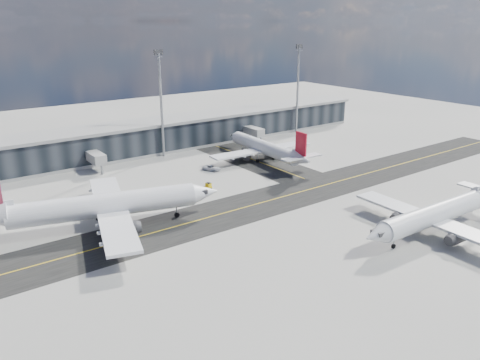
{
  "coord_description": "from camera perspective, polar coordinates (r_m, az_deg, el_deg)",
  "views": [
    {
      "loc": [
        -57.18,
        -66.65,
        35.89
      ],
      "look_at": [
        -3.72,
        6.66,
        5.0
      ],
      "focal_mm": 35.0,
      "sensor_mm": 36.0,
      "label": 1
    }
  ],
  "objects": [
    {
      "name": "terminal_concourse",
      "position": [
        138.09,
        -10.64,
        5.16
      ],
      "size": [
        152.0,
        19.8,
        8.8
      ],
      "color": "black",
      "rests_on": "ground"
    },
    {
      "name": "taxiway_lanes",
      "position": [
        104.92,
        2.06,
        -1.21
      ],
      "size": [
        180.0,
        63.0,
        0.03
      ],
      "color": "black",
      "rests_on": "ground"
    },
    {
      "name": "floodlight_masts",
      "position": [
        129.72,
        -9.61,
        9.55
      ],
      "size": [
        102.5,
        0.7,
        28.9
      ],
      "color": "gray",
      "rests_on": "ground"
    },
    {
      "name": "airliner_near",
      "position": [
        90.14,
        22.98,
        -3.77
      ],
      "size": [
        36.73,
        31.27,
        10.9
      ],
      "rotation": [
        0.0,
        0.0,
        1.54
      ],
      "color": "silver",
      "rests_on": "ground"
    },
    {
      "name": "service_van",
      "position": [
        118.67,
        -3.48,
        1.5
      ],
      "size": [
        4.17,
        5.28,
        1.33
      ],
      "primitive_type": "imported",
      "rotation": [
        0.0,
        0.0,
        0.48
      ],
      "color": "white",
      "rests_on": "ground"
    },
    {
      "name": "baggage_tug",
      "position": [
        104.39,
        -4.08,
        -0.87
      ],
      "size": [
        2.87,
        1.86,
        1.66
      ],
      "rotation": [
        0.0,
        0.0,
        -1.35
      ],
      "color": "#E3B90B",
      "rests_on": "ground"
    },
    {
      "name": "ground",
      "position": [
        94.87,
        4.2,
        -3.48
      ],
      "size": [
        300.0,
        300.0,
        0.0
      ],
      "primitive_type": "plane",
      "color": "gray",
      "rests_on": "ground"
    },
    {
      "name": "airliner_redtail",
      "position": [
        126.16,
        3.1,
        3.91
      ],
      "size": [
        30.81,
        36.13,
        10.7
      ],
      "rotation": [
        0.0,
        0.0,
        -0.06
      ],
      "color": "white",
      "rests_on": "ground"
    },
    {
      "name": "airliner_af",
      "position": [
        88.08,
        -16.56,
        -3.05
      ],
      "size": [
        43.17,
        37.17,
        12.97
      ],
      "rotation": [
        0.0,
        0.0,
        -1.84
      ],
      "color": "white",
      "rests_on": "ground"
    }
  ]
}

